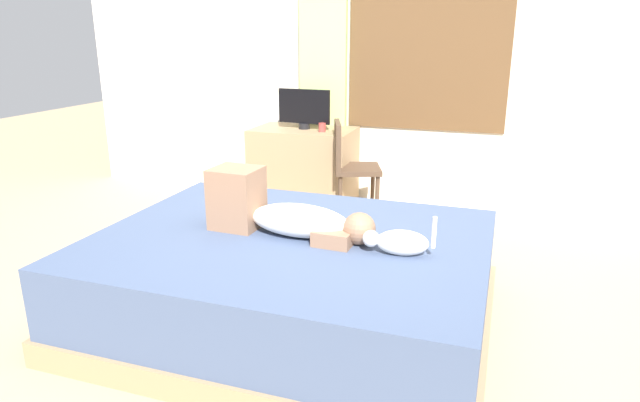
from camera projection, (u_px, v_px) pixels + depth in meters
ground_plane at (307, 323)px, 3.11m from camera, size 16.00×16.00×0.00m
back_wall_with_window at (400, 46)px, 4.84m from camera, size 6.40×0.14×2.90m
bed at (291, 280)px, 3.05m from camera, size 2.14×1.68×0.52m
person_lying at (283, 213)px, 2.99m from camera, size 0.94×0.30×0.34m
cat at (399, 242)px, 2.71m from camera, size 0.36×0.14×0.21m
desk at (304, 169)px, 5.03m from camera, size 0.90×0.56×0.74m
tv_monitor at (304, 108)px, 4.87m from camera, size 0.48×0.10×0.35m
cup at (322, 127)px, 4.77m from camera, size 0.06×0.06×0.08m
chair_by_desk at (349, 164)px, 4.64m from camera, size 0.49×0.49×0.86m
curtain_left at (323, 73)px, 5.01m from camera, size 0.44×0.06×2.42m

